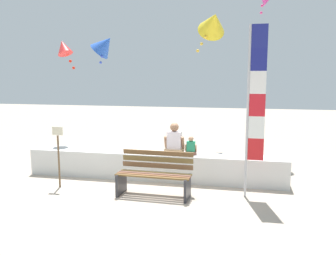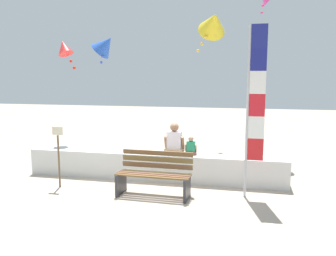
{
  "view_description": "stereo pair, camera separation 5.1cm",
  "coord_description": "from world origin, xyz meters",
  "views": [
    {
      "loc": [
        2.06,
        -6.93,
        2.43
      ],
      "look_at": [
        0.34,
        0.95,
        1.23
      ],
      "focal_mm": 37.61,
      "sensor_mm": 36.0,
      "label": 1
    },
    {
      "loc": [
        2.11,
        -6.92,
        2.43
      ],
      "look_at": [
        0.34,
        0.95,
        1.23
      ],
      "focal_mm": 37.61,
      "sensor_mm": 36.0,
      "label": 2
    }
  ],
  "objects": [
    {
      "name": "ground_plane",
      "position": [
        0.0,
        0.0,
        0.0
      ],
      "size": [
        40.0,
        40.0,
        0.0
      ],
      "primitive_type": "plane",
      "color": "#B09F8D"
    },
    {
      "name": "park_bench",
      "position": [
        0.31,
        -0.2,
        0.41
      ],
      "size": [
        1.53,
        0.65,
        0.88
      ],
      "color": "brown",
      "rests_on": "ground"
    },
    {
      "name": "kite_red",
      "position": [
        -2.72,
        1.89,
        3.18
      ],
      "size": [
        0.65,
        0.61,
        0.83
      ],
      "color": "red"
    },
    {
      "name": "sign_post",
      "position": [
        -1.86,
        -0.14,
        0.79
      ],
      "size": [
        0.24,
        0.04,
        1.34
      ],
      "color": "brown",
      "rests_on": "ground"
    },
    {
      "name": "seawall_ledge",
      "position": [
        0.0,
        0.95,
        0.31
      ],
      "size": [
        6.13,
        0.63,
        0.63
      ],
      "primitive_type": "cube",
      "color": "silver",
      "rests_on": "ground"
    },
    {
      "name": "flag_banner",
      "position": [
        2.23,
        0.1,
        1.93
      ],
      "size": [
        0.36,
        0.05,
        3.4
      ],
      "color": "#B7B7BC",
      "rests_on": "ground"
    },
    {
      "name": "kite_yellow",
      "position": [
        1.2,
        2.51,
        3.79
      ],
      "size": [
        0.97,
        1.08,
        1.22
      ],
      "color": "yellow"
    },
    {
      "name": "person_child",
      "position": [
        0.88,
        0.97,
        0.79
      ],
      "size": [
        0.27,
        0.2,
        0.42
      ],
      "color": "brown",
      "rests_on": "seawall_ledge"
    },
    {
      "name": "person_adult",
      "position": [
        0.49,
        0.97,
        0.91
      ],
      "size": [
        0.47,
        0.35,
        0.72
      ],
      "color": "tan",
      "rests_on": "seawall_ledge"
    },
    {
      "name": "kite_blue",
      "position": [
        -2.15,
        3.34,
        3.36
      ],
      "size": [
        0.89,
        0.7,
        1.0
      ],
      "color": "blue"
    }
  ]
}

